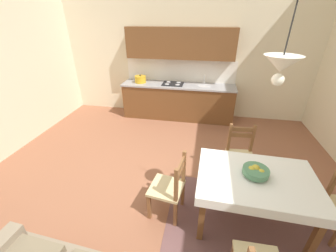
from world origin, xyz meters
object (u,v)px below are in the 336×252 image
Objects in this scene: kitchen_cabinetry at (178,86)px; fruit_bowl at (256,171)px; dining_table at (255,185)px; dining_chair_tv_side at (169,188)px; dining_chair_kitchen_side at (240,155)px; pendant_lamp at (281,65)px.

kitchen_cabinetry reaches higher than fruit_bowl.
dining_table is at bearing -65.88° from kitchen_cabinetry.
fruit_bowl is at bearing 4.33° from dining_chair_tv_side.
kitchen_cabinetry is 3.04× the size of dining_chair_tv_side.
dining_chair_tv_side is 1.08m from fruit_bowl.
dining_chair_kitchen_side is 0.91m from fruit_bowl.
pendant_lamp reaches higher than dining_chair_tv_side.
dining_chair_kitchen_side reaches higher than dining_table.
dining_table is at bearing 2.76° from dining_chair_tv_side.
fruit_bowl is 1.24m from pendant_lamp.
dining_chair_tv_side is 1.88m from pendant_lamp.
kitchen_cabinetry is 3.04× the size of dining_chair_kitchen_side.
kitchen_cabinetry reaches higher than dining_chair_kitchen_side.
dining_chair_kitchen_side is 1.85m from pendant_lamp.
kitchen_cabinetry is 3.16m from dining_chair_tv_side.
dining_chair_tv_side is (0.33, -3.11, -0.41)m from kitchen_cabinetry.
pendant_lamp is at bearing -113.68° from fruit_bowl.
dining_table is 4.68× the size of fruit_bowl.
dining_chair_kitchen_side is at bearing 93.40° from dining_table.
dining_table is 0.88m from dining_chair_kitchen_side.
dining_chair_kitchen_side is at bearing -59.09° from kitchen_cabinetry.
dining_chair_tv_side is at bearing 179.78° from pendant_lamp.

